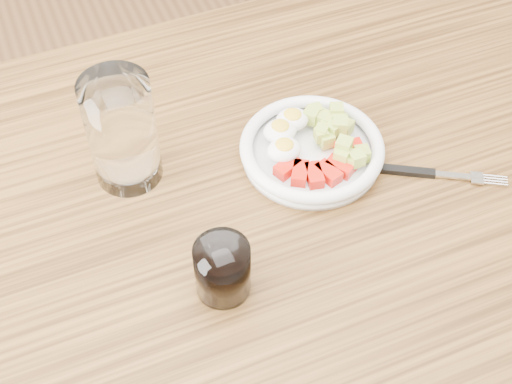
% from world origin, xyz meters
% --- Properties ---
extents(dining_table, '(1.50, 0.90, 0.77)m').
position_xyz_m(dining_table, '(0.00, 0.00, 0.67)').
color(dining_table, brown).
rests_on(dining_table, ground).
extents(bowl, '(0.21, 0.21, 0.05)m').
position_xyz_m(bowl, '(0.10, 0.06, 0.79)').
color(bowl, white).
rests_on(bowl, dining_table).
extents(fork, '(0.17, 0.11, 0.01)m').
position_xyz_m(fork, '(0.23, -0.03, 0.77)').
color(fork, black).
rests_on(fork, dining_table).
extents(water_glass, '(0.09, 0.09, 0.17)m').
position_xyz_m(water_glass, '(-0.15, 0.13, 0.85)').
color(water_glass, white).
rests_on(water_glass, dining_table).
extents(coffee_glass, '(0.07, 0.07, 0.08)m').
position_xyz_m(coffee_glass, '(-0.10, -0.09, 0.81)').
color(coffee_glass, white).
rests_on(coffee_glass, dining_table).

